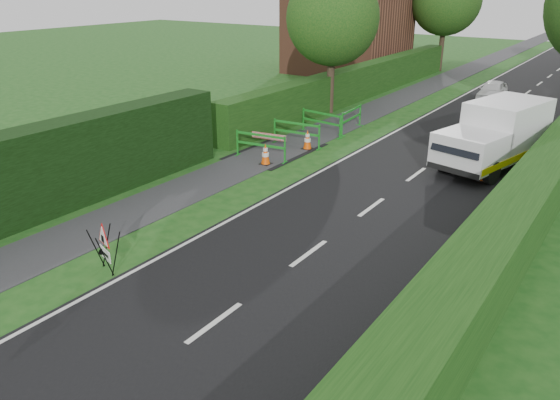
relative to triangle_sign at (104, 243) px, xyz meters
The scene contains 20 objects.
ground 1.62m from the triangle_sign, 52.82° to the right, with size 120.00×120.00×0.00m, color #174A15.
road_surface 34.01m from the triangle_sign, 84.29° to the left, with size 6.00×90.00×0.02m, color black.
footpath 33.91m from the triangle_sign, 93.58° to the left, with size 2.00×90.00×0.02m, color #2D2D30.
hedge_west_far 21.25m from the triangle_sign, 101.18° to the left, with size 1.00×24.00×1.80m, color #14380F.
house_west 30.33m from the triangle_sign, 107.55° to the left, with size 7.50×7.40×7.88m.
tree_nw 17.65m from the triangle_sign, 102.46° to the left, with size 4.40×4.40×6.70m.
tree_fw 33.30m from the triangle_sign, 96.46° to the left, with size 4.80×4.80×7.24m.
triangle_sign is the anchor object (origin of this frame).
works_van 13.79m from the triangle_sign, 67.56° to the left, with size 3.01×5.27×2.27m.
traffic_cone_0 12.30m from the triangle_sign, 63.72° to the left, with size 0.38×0.38×0.79m.
traffic_cone_1 14.10m from the triangle_sign, 62.65° to the left, with size 0.38×0.38×0.79m.
traffic_cone_2 15.22m from the triangle_sign, 66.18° to the left, with size 0.38×0.38×0.79m.
traffic_cone_3 8.48m from the triangle_sign, 100.40° to the left, with size 0.38×0.38×0.79m.
traffic_cone_4 10.89m from the triangle_sign, 96.79° to the left, with size 0.38×0.38×0.79m.
ped_barrier_0 8.98m from the triangle_sign, 103.15° to the left, with size 2.09×0.61×1.00m.
ped_barrier_1 11.11m from the triangle_sign, 99.79° to the left, with size 2.08×0.53×1.00m.
ped_barrier_2 13.16m from the triangle_sign, 98.56° to the left, with size 2.09×0.63×1.00m.
ped_barrier_3 14.34m from the triangle_sign, 94.75° to the left, with size 0.51×2.08×1.00m.
redwhite_plank 10.51m from the triangle_sign, 104.74° to the left, with size 1.50×0.04×0.25m, color red.
hatchback_car 24.51m from the triangle_sign, 84.88° to the left, with size 1.26×3.12×1.06m, color silver.
Camera 1 is at (8.61, -5.65, 6.25)m, focal length 35.00 mm.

